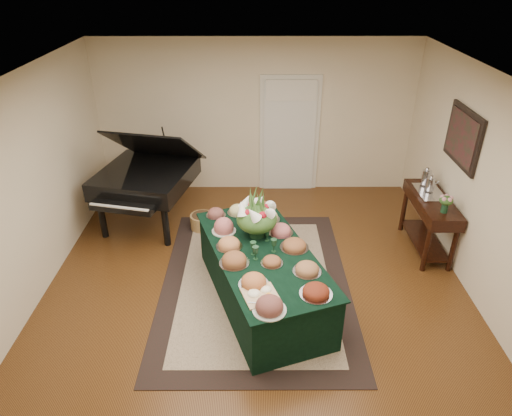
{
  "coord_description": "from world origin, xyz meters",
  "views": [
    {
      "loc": [
        -0.02,
        -4.72,
        3.85
      ],
      "look_at": [
        0.0,
        0.3,
        1.05
      ],
      "focal_mm": 32.0,
      "sensor_mm": 36.0,
      "label": 1
    }
  ],
  "objects_px": {
    "buffet_table": "(262,275)",
    "floral_centerpiece": "(257,214)",
    "grand_piano": "(146,177)",
    "mahogany_sideboard": "(431,210)"
  },
  "relations": [
    {
      "from": "buffet_table",
      "to": "floral_centerpiece",
      "type": "distance_m",
      "value": 0.76
    },
    {
      "from": "grand_piano",
      "to": "floral_centerpiece",
      "type": "bearing_deg",
      "value": -42.03
    },
    {
      "from": "buffet_table",
      "to": "mahogany_sideboard",
      "type": "relative_size",
      "value": 2.0
    },
    {
      "from": "floral_centerpiece",
      "to": "grand_piano",
      "type": "relative_size",
      "value": 0.29
    },
    {
      "from": "floral_centerpiece",
      "to": "mahogany_sideboard",
      "type": "distance_m",
      "value": 2.64
    },
    {
      "from": "buffet_table",
      "to": "grand_piano",
      "type": "height_order",
      "value": "grand_piano"
    },
    {
      "from": "floral_centerpiece",
      "to": "grand_piano",
      "type": "distance_m",
      "value": 2.32
    },
    {
      "from": "floral_centerpiece",
      "to": "grand_piano",
      "type": "height_order",
      "value": "grand_piano"
    },
    {
      "from": "buffet_table",
      "to": "floral_centerpiece",
      "type": "bearing_deg",
      "value": 100.74
    },
    {
      "from": "mahogany_sideboard",
      "to": "grand_piano",
      "type": "bearing_deg",
      "value": 169.74
    }
  ]
}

